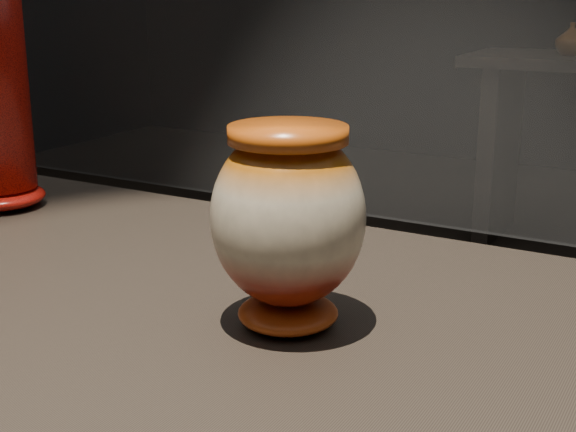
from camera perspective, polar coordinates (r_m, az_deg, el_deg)
name	(u,v)px	position (r m, az deg, el deg)	size (l,w,h in m)	color
main_vase	(288,220)	(0.73, 0.00, -0.26)	(0.15, 0.15, 0.19)	maroon
back_vase_left	(571,39)	(3.91, 19.51, 11.78)	(0.14, 0.14, 0.15)	#925B15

